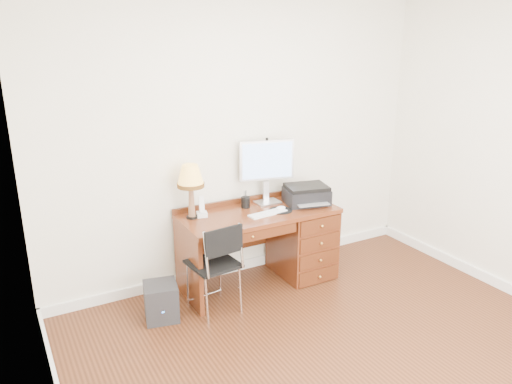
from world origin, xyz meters
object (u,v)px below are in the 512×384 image
monitor (266,164)px  phone (202,210)px  printer (306,194)px  equipment_box (161,301)px  chair (216,260)px  leg_lamp (191,179)px  desk (287,238)px

monitor → phone: monitor is taller
printer → equipment_box: size_ratio=1.46×
phone → chair: phone is taller
leg_lamp → equipment_box: leg_lamp is taller
desk → leg_lamp: bearing=171.8°
leg_lamp → printer: bearing=-7.6°
phone → desk: bearing=5.6°
leg_lamp → equipment_box: 1.09m
phone → chair: bearing=-84.0°
leg_lamp → phone: leg_lamp is taller
printer → chair: printer is taller
desk → monitor: monitor is taller
phone → equipment_box: (-0.53, -0.30, -0.65)m
printer → equipment_box: printer is taller
phone → leg_lamp: bearing=-169.4°
monitor → printer: size_ratio=1.32×
leg_lamp → phone: (0.10, -0.01, -0.31)m
printer → leg_lamp: (-1.15, 0.15, 0.28)m
desk → monitor: bearing=122.6°
desk → phone: phone is taller
chair → equipment_box: chair is taller
leg_lamp → equipment_box: size_ratio=1.54×
chair → equipment_box: size_ratio=2.59×
leg_lamp → equipment_box: (-0.43, -0.30, -0.96)m
leg_lamp → chair: size_ratio=0.60×
desk → chair: size_ratio=1.79×
desk → printer: 0.48m
monitor → printer: 0.50m
desk → phone: 0.94m
monitor → phone: (-0.72, -0.07, -0.34)m
printer → equipment_box: (-1.58, -0.15, -0.68)m
printer → monitor: bearing=160.7°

